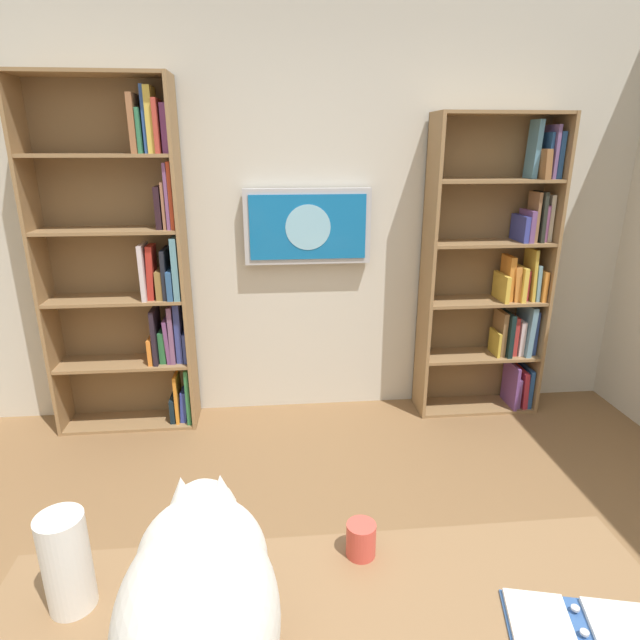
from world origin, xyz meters
The scene contains 8 objects.
wall_back centered at (0.00, -2.23, 1.35)m, with size 4.52×0.06×2.70m, color beige.
bookshelf_left centered at (-1.29, -2.06, 0.95)m, with size 0.82×0.28×1.98m.
bookshelf_right centered at (1.08, -2.06, 1.08)m, with size 0.88×0.28×2.17m.
wall_mounted_tv centered at (-0.02, -2.15, 1.29)m, with size 0.81×0.07×0.48m.
cat centered at (0.39, 0.40, 0.94)m, with size 0.32×0.57×0.40m.
open_binder centered at (-0.45, 0.39, 0.74)m, with size 0.37×0.29×0.02m.
paper_towel_roll centered at (0.73, 0.18, 0.86)m, with size 0.11×0.11×0.25m, color white.
coffee_mug centered at (0.01, 0.09, 0.78)m, with size 0.08×0.08×0.10m, color #D84C3F.
Camera 1 is at (0.23, 1.22, 1.79)m, focal length 29.54 mm.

